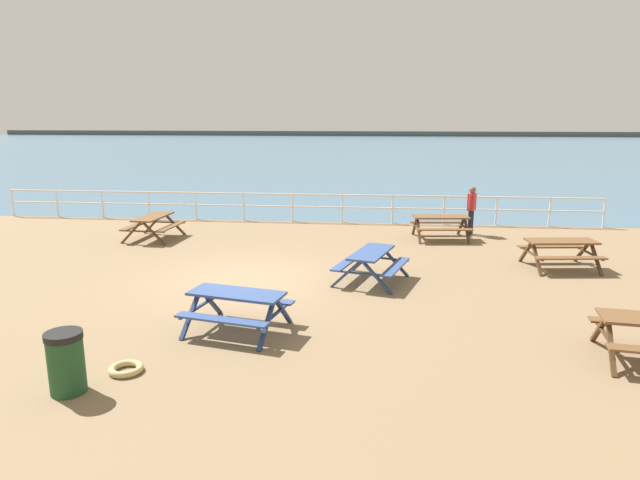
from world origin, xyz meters
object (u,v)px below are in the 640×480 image
picnic_table_near_left (153,222)px  picnic_table_near_right (561,247)px  litter_bin (66,362)px  picnic_table_seaward (441,222)px  visitor (472,207)px  picnic_table_far_right (237,302)px  picnic_table_far_left (371,259)px

picnic_table_near_left → picnic_table_near_right: (12.26, -2.34, 0.00)m
litter_bin → picnic_table_seaward: bearing=59.0°
picnic_table_near_right → visitor: 4.48m
picnic_table_far_right → picnic_table_seaward: same height
picnic_table_near_left → picnic_table_seaward: 9.50m
picnic_table_near_right → picnic_table_far_right: size_ratio=0.94×
picnic_table_near_right → litter_bin: 12.24m
picnic_table_far_left → visitor: 6.76m
picnic_table_near_right → picnic_table_far_left: 5.32m
picnic_table_far_right → visitor: visitor is taller
picnic_table_near_right → visitor: (-1.69, 4.13, 0.36)m
picnic_table_far_right → litter_bin: 3.23m
picnic_table_near_right → visitor: size_ratio=1.18×
picnic_table_far_right → picnic_table_seaward: 9.70m
picnic_table_far_left → picnic_table_seaward: (2.22, 5.04, 0.00)m
picnic_table_far_left → litter_bin: 7.48m
picnic_table_near_left → picnic_table_far_left: 8.30m
picnic_table_near_left → picnic_table_far_left: size_ratio=0.88×
litter_bin → picnic_table_far_right: bearing=53.5°
picnic_table_near_left → picnic_table_far_right: 8.88m
picnic_table_near_left → picnic_table_near_right: same height
picnic_table_seaward → picnic_table_near_right: bearing=-55.3°
picnic_table_near_left → picnic_table_seaward: same height
picnic_table_far_left → picnic_table_far_right: same height
picnic_table_seaward → visitor: (1.11, 0.83, 0.36)m
visitor → litter_bin: (-7.76, -11.90, -0.47)m
picnic_table_near_right → litter_bin: litter_bin is taller
picnic_table_far_left → picnic_table_far_right: (-2.50, -3.44, 0.00)m
picnic_table_seaward → visitor: visitor is taller
picnic_table_near_left → picnic_table_far_left: bearing=-115.7°
picnic_table_near_right → picnic_table_far_right: 9.14m
picnic_table_far_left → picnic_table_near_right: bearing=-54.4°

